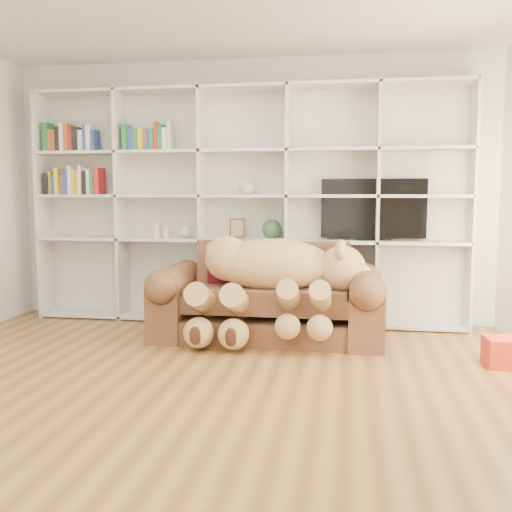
% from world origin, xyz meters
% --- Properties ---
extents(floor, '(5.00, 5.00, 0.00)m').
position_xyz_m(floor, '(0.00, 0.00, 0.00)').
color(floor, brown).
rests_on(floor, ground).
extents(wall_back, '(5.00, 0.02, 2.70)m').
position_xyz_m(wall_back, '(0.00, 2.50, 1.35)').
color(wall_back, white).
rests_on(wall_back, floor).
extents(bookshelf, '(4.43, 0.35, 2.40)m').
position_xyz_m(bookshelf, '(-0.24, 2.36, 1.31)').
color(bookshelf, silver).
rests_on(bookshelf, floor).
extents(sofa, '(2.06, 0.89, 0.86)m').
position_xyz_m(sofa, '(0.33, 1.70, 0.33)').
color(sofa, brown).
rests_on(sofa, floor).
extents(teddy_bear, '(1.58, 0.86, 0.92)m').
position_xyz_m(teddy_bear, '(0.39, 1.53, 0.61)').
color(teddy_bear, tan).
rests_on(teddy_bear, sofa).
extents(throw_pillow, '(0.41, 0.29, 0.39)m').
position_xyz_m(throw_pillow, '(-0.09, 1.85, 0.62)').
color(throw_pillow, '#510E1D').
rests_on(throw_pillow, sofa).
extents(gift_box, '(0.29, 0.28, 0.22)m').
position_xyz_m(gift_box, '(2.24, 1.12, 0.11)').
color(gift_box, red).
rests_on(gift_box, floor).
extents(tv, '(1.02, 0.18, 0.60)m').
position_xyz_m(tv, '(1.28, 2.35, 1.16)').
color(tv, black).
rests_on(tv, bookshelf).
extents(picture_frame, '(0.16, 0.04, 0.20)m').
position_xyz_m(picture_frame, '(-0.08, 2.30, 0.97)').
color(picture_frame, brown).
rests_on(picture_frame, bookshelf).
extents(green_vase, '(0.20, 0.20, 0.20)m').
position_xyz_m(green_vase, '(0.28, 2.30, 0.97)').
color(green_vase, '#2D5837').
rests_on(green_vase, bookshelf).
extents(figurine_tall, '(0.10, 0.10, 0.16)m').
position_xyz_m(figurine_tall, '(-0.94, 2.30, 0.94)').
color(figurine_tall, beige).
rests_on(figurine_tall, bookshelf).
extents(figurine_short, '(0.07, 0.07, 0.11)m').
position_xyz_m(figurine_short, '(-0.84, 2.30, 0.92)').
color(figurine_short, beige).
rests_on(figurine_short, bookshelf).
extents(snow_globe, '(0.12, 0.12, 0.12)m').
position_xyz_m(snow_globe, '(-0.62, 2.30, 0.93)').
color(snow_globe, silver).
rests_on(snow_globe, bookshelf).
extents(shelf_vase, '(0.18, 0.18, 0.17)m').
position_xyz_m(shelf_vase, '(0.02, 2.30, 1.40)').
color(shelf_vase, beige).
rests_on(shelf_vase, bookshelf).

